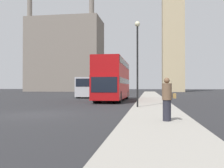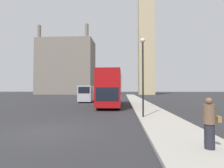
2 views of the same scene
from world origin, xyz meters
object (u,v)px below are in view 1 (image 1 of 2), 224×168
street_lamp (137,51)px  parked_sedan (111,90)px  white_van (88,87)px  pedestrian (167,99)px  red_double_decker_bus (113,78)px

street_lamp → parked_sedan: street_lamp is taller
white_van → parked_sedan: white_van is taller
pedestrian → street_lamp: 7.56m
street_lamp → red_double_decker_bus: bearing=107.3°
white_van → parked_sedan: bearing=90.1°
red_double_decker_bus → pedestrian: size_ratio=6.51×
white_van → pedestrian: 25.43m
white_van → pedestrian: white_van is taller
red_double_decker_bus → street_lamp: (3.05, -9.76, 1.54)m
red_double_decker_bus → street_lamp: size_ratio=1.94×
street_lamp → white_van: bearing=114.2°
pedestrian → street_lamp: bearing=102.2°
red_double_decker_bus → white_van: size_ratio=1.92×
white_van → street_lamp: street_lamp is taller
red_double_decker_bus → white_van: 8.57m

